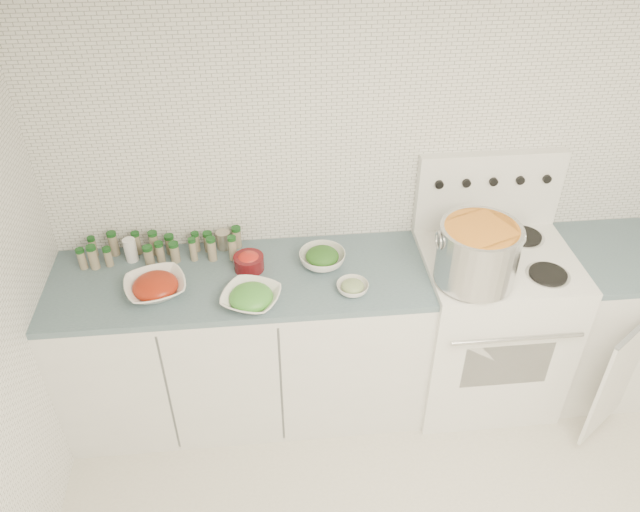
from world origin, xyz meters
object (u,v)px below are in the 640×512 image
at_px(bowl_snowpea, 251,297).
at_px(stock_pot, 478,252).
at_px(stove, 486,321).
at_px(bowl_tomato, 155,286).

bearing_deg(bowl_snowpea, stock_pot, 1.47).
relative_size(stove, bowl_tomato, 3.89).
height_order(stock_pot, bowl_snowpea, stock_pot).
xyz_separation_m(stock_pot, bowl_snowpea, (-1.05, -0.03, -0.16)).
xyz_separation_m(stove, bowl_tomato, (-1.69, -0.08, 0.44)).
height_order(bowl_tomato, bowl_snowpea, bowl_tomato).
bearing_deg(stock_pot, stove, 41.62).
height_order(stock_pot, bowl_tomato, stock_pot).
bearing_deg(bowl_snowpea, stove, 9.02).
relative_size(stock_pot, bowl_snowpea, 1.16).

